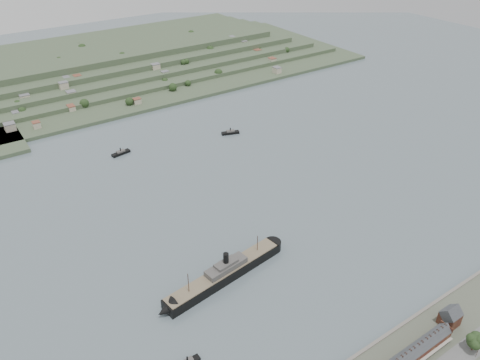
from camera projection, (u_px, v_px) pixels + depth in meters
ground at (252, 210)px, 383.18m from camera, size 1400.00×1400.00×0.00m
terrace_row at (414, 353)px, 256.84m from camera, size 55.60×9.80×11.07m
gabled_building at (450, 317)px, 276.86m from camera, size 10.40×10.18×14.09m
far_peninsula at (108, 64)px, 666.20m from camera, size 760.00×309.00×30.00m
steamship at (221, 275)px, 311.44m from camera, size 104.56×25.18×25.12m
ferry_west at (121, 153)px, 462.88m from camera, size 19.47×8.09×7.08m
ferry_east at (230, 132)px, 501.68m from camera, size 19.73×11.12×7.14m
fig_tree at (476, 341)px, 260.38m from camera, size 10.99×9.52×12.26m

